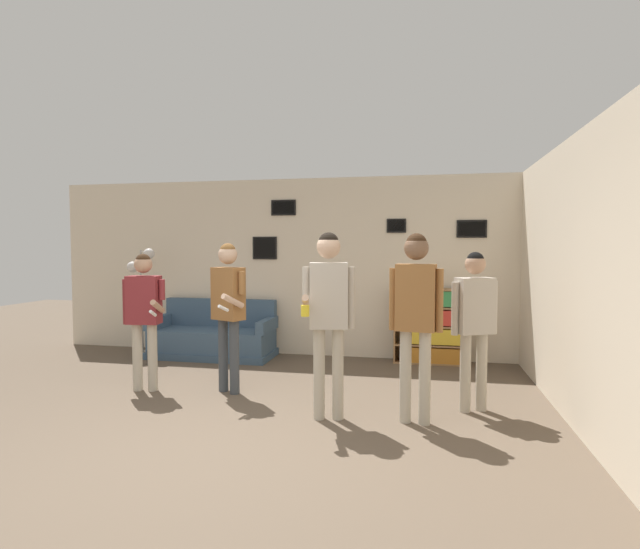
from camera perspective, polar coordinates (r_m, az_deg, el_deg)
The scene contains 13 objects.
ground_plane at distance 4.32m, azimuth -12.36°, elevation -19.46°, with size 20.00×20.00×0.00m, color brown.
wall_back at distance 7.63m, azimuth -0.77°, elevation 0.86°, with size 8.39×0.08×2.70m.
wall_right at distance 5.71m, azimuth 25.64°, elevation -0.25°, with size 0.06×6.18×2.70m.
couch at distance 7.80m, azimuth -12.05°, elevation -7.07°, with size 1.85×0.80×0.85m.
bookshelf at distance 7.31m, azimuth 12.65°, elevation -5.77°, with size 1.06×0.30×1.07m.
floor_lamp at distance 8.17m, azimuth -19.76°, elevation -0.15°, with size 0.38×0.41×1.64m.
person_player_foreground_left at distance 6.07m, azimuth -19.48°, elevation -3.61°, with size 0.53×0.42×1.58m.
person_player_foreground_center at distance 5.74m, azimuth -10.47°, elevation -2.99°, with size 0.46×0.58×1.70m.
person_watcher_holding_cup at distance 4.76m, azimuth 0.98°, elevation -3.32°, with size 0.49×0.50×1.80m.
person_spectator_near_bookshelf at distance 4.73m, azimuth 10.89°, elevation -3.53°, with size 0.50×0.24×1.79m.
person_spectator_far_right at distance 5.24m, azimuth 17.23°, elevation -4.41°, with size 0.46×0.33×1.61m.
bottle_on_floor at distance 7.52m, azimuth -18.90°, elevation -8.89°, with size 0.07×0.07×0.29m.
drinking_cup at distance 7.25m, azimuth 11.07°, elevation -1.18°, with size 0.07×0.07×0.09m.
Camera 1 is at (1.64, -3.64, 1.65)m, focal length 28.00 mm.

